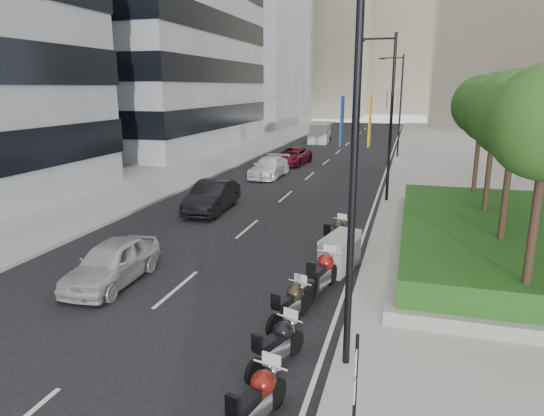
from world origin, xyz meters
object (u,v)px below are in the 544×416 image
at_px(motorcycle_6, 336,234).
at_px(car_b, 212,196).
at_px(motorcycle_1, 257,402).
at_px(delivery_van, 320,134).
at_px(lamp_post_0, 347,148).
at_px(lamp_post_1, 389,110).
at_px(motorcycle_4, 322,274).
at_px(car_d, 292,156).
at_px(car_a, 112,262).
at_px(car_c, 269,167).
at_px(motorcycle_3, 290,305).
at_px(parking_sign, 355,393).
at_px(motorcycle_5, 340,253).
at_px(motorcycle_2, 277,345).
at_px(lamp_post_2, 399,101).

relative_size(motorcycle_6, car_b, 0.46).
distance_m(motorcycle_1, delivery_van, 48.69).
bearing_deg(lamp_post_0, lamp_post_1, 90.00).
relative_size(motorcycle_4, car_d, 0.47).
xyz_separation_m(car_a, car_c, (-0.49, 19.94, -0.01)).
bearing_deg(delivery_van, car_c, -92.95).
relative_size(motorcycle_1, car_b, 0.46).
height_order(motorcycle_3, car_d, car_d).
xyz_separation_m(motorcycle_3, car_c, (-6.77, 21.11, 0.14)).
height_order(car_b, car_d, car_b).
xyz_separation_m(lamp_post_1, car_b, (-8.44, -4.42, -4.29)).
xyz_separation_m(lamp_post_0, parking_sign, (0.66, -3.00, -3.61)).
height_order(parking_sign, motorcycle_6, parking_sign).
distance_m(parking_sign, car_c, 27.36).
xyz_separation_m(car_a, car_b, (-0.57, 9.70, 0.06)).
bearing_deg(delivery_van, motorcycle_6, -82.90).
distance_m(lamp_post_1, motorcycle_4, 13.84).
height_order(motorcycle_4, motorcycle_6, motorcycle_4).
distance_m(parking_sign, motorcycle_4, 7.20).
height_order(parking_sign, car_b, parking_sign).
height_order(lamp_post_0, motorcycle_5, lamp_post_0).
bearing_deg(car_b, motorcycle_5, -43.14).
relative_size(lamp_post_0, motorcycle_6, 4.10).
height_order(motorcycle_2, motorcycle_5, motorcycle_5).
distance_m(lamp_post_0, parking_sign, 4.74).
distance_m(lamp_post_2, motorcycle_6, 27.09).
bearing_deg(lamp_post_2, motorcycle_3, -92.72).
height_order(lamp_post_2, motorcycle_4, lamp_post_2).
relative_size(car_a, delivery_van, 0.79).
distance_m(lamp_post_0, lamp_post_1, 17.00).
relative_size(motorcycle_4, delivery_van, 0.45).
distance_m(lamp_post_1, motorcycle_2, 18.04).
xyz_separation_m(lamp_post_0, car_a, (-7.86, 2.88, -4.35)).
bearing_deg(car_d, lamp_post_1, -51.43).
bearing_deg(parking_sign, motorcycle_4, 104.37).
relative_size(motorcycle_5, car_c, 0.46).
relative_size(lamp_post_2, car_b, 1.90).
xyz_separation_m(lamp_post_2, motorcycle_3, (-1.58, -33.28, -4.50)).
relative_size(parking_sign, car_a, 0.60).
bearing_deg(car_c, car_d, 90.03).
height_order(motorcycle_5, motorcycle_6, motorcycle_5).
distance_m(lamp_post_2, car_c, 15.40).
height_order(car_b, delivery_van, delivery_van).
xyz_separation_m(parking_sign, motorcycle_5, (-1.53, 9.11, -0.82)).
relative_size(motorcycle_1, motorcycle_4, 0.91).
bearing_deg(lamp_post_1, car_d, 124.48).
height_order(motorcycle_6, car_c, car_c).
distance_m(motorcycle_3, car_c, 22.17).
relative_size(motorcycle_1, motorcycle_6, 1.00).
height_order(motorcycle_3, delivery_van, delivery_van).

